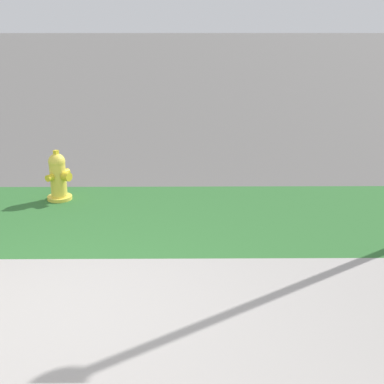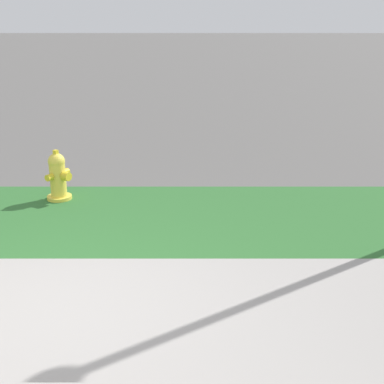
# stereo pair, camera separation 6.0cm
# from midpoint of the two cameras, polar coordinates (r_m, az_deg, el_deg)

# --- Properties ---
(ground_plane) EXTENTS (120.00, 120.00, 0.00)m
(ground_plane) POSITION_cam_midpoint_polar(r_m,az_deg,el_deg) (4.88, -14.87, -12.40)
(ground_plane) COLOR #5B5956
(sidewalk_pavement) EXTENTS (18.00, 2.11, 0.01)m
(sidewalk_pavement) POSITION_cam_midpoint_polar(r_m,az_deg,el_deg) (4.88, -14.87, -12.35)
(sidewalk_pavement) COLOR #9E9993
(sidewalk_pavement) RESTS_ON ground
(grass_verge) EXTENTS (18.00, 2.44, 0.01)m
(grass_verge) POSITION_cam_midpoint_polar(r_m,az_deg,el_deg) (6.87, -10.22, -2.59)
(grass_verge) COLOR #2D662D
(grass_verge) RESTS_ON ground
(fire_hydrant_by_grass_verge) EXTENTS (0.38, 0.39, 0.70)m
(fire_hydrant_by_grass_verge) POSITION_cam_midpoint_polar(r_m,az_deg,el_deg) (7.50, -13.76, 1.66)
(fire_hydrant_by_grass_verge) COLOR yellow
(fire_hydrant_by_grass_verge) RESTS_ON ground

